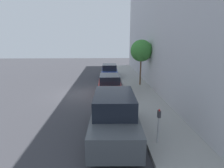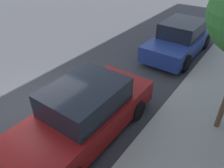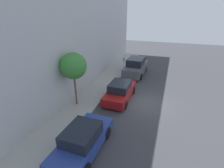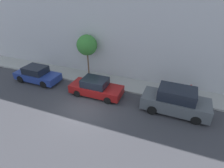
# 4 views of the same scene
# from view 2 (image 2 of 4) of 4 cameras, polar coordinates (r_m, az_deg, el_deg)

# --- Properties ---
(ground_plane) EXTENTS (60.00, 60.00, 0.00)m
(ground_plane) POSITION_cam_2_polar(r_m,az_deg,el_deg) (7.72, -18.93, -4.91)
(ground_plane) COLOR #38383D
(parked_sedan_second) EXTENTS (1.92, 4.50, 1.54)m
(parked_sedan_second) POSITION_cam_2_polar(r_m,az_deg,el_deg) (5.89, -7.18, -7.50)
(parked_sedan_second) COLOR maroon
(parked_sedan_second) RESTS_ON ground_plane
(parked_sedan_third) EXTENTS (1.92, 4.53, 1.54)m
(parked_sedan_third) POSITION_cam_2_polar(r_m,az_deg,el_deg) (10.78, 17.34, 11.12)
(parked_sedan_third) COLOR navy
(parked_sedan_third) RESTS_ON ground_plane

